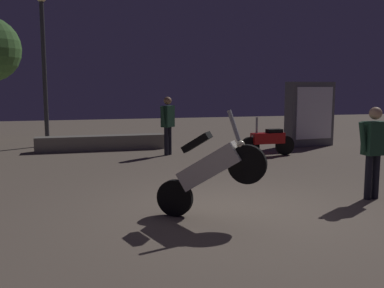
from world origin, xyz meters
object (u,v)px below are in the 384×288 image
Objects in this scene: person_rider_beside at (374,145)px; person_bystander_far at (168,121)px; motorcycle_white_foreground at (210,170)px; motorcycle_red_parked_left at (268,141)px; streetlamp_near at (43,49)px; kiosk_billboard at (310,114)px.

person_rider_beside is 0.97× the size of person_bystander_far.
motorcycle_white_foreground is 0.98× the size of motorcycle_red_parked_left.
motorcycle_white_foreground is at bearing -85.97° from person_rider_beside.
streetlamp_near reaches higher than kiosk_billboard.
kiosk_billboard is (2.24, 1.64, 0.61)m from motorcycle_red_parked_left.
person_bystander_far is at bearing 117.84° from motorcycle_white_foreground.
motorcycle_red_parked_left is 4.84m from person_rider_beside.
streetlamp_near is at bearing 141.13° from motorcycle_white_foreground.
motorcycle_white_foreground is 0.33× the size of streetlamp_near.
person_rider_beside is at bearing 84.25° from motorcycle_red_parked_left.
motorcycle_white_foreground reaches higher than person_rider_beside.
streetlamp_near is at bearing -34.98° from motorcycle_red_parked_left.
person_bystander_far is 0.79× the size of kiosk_billboard.
streetlamp_near is (-5.87, 8.68, 2.21)m from person_rider_beside.
streetlamp_near reaches higher than person_rider_beside.
kiosk_billboard reaches higher than person_rider_beside.
motorcycle_red_parked_left is 2.89m from person_bystander_far.
kiosk_billboard reaches higher than motorcycle_white_foreground.
motorcycle_white_foreground is at bearing -73.00° from streetlamp_near.
motorcycle_white_foreground is 0.78× the size of kiosk_billboard.
person_bystander_far is (0.67, 6.12, 0.25)m from motorcycle_white_foreground.
streetlamp_near is at bearing 6.72° from person_bystander_far.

